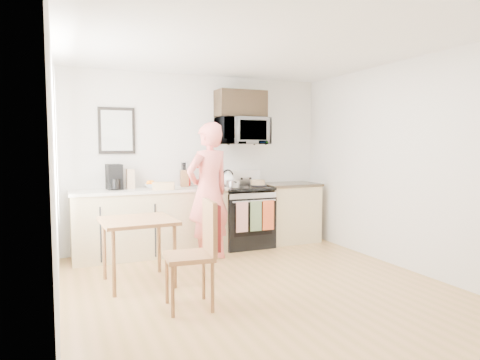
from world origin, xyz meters
name	(u,v)px	position (x,y,z in m)	size (l,w,h in m)	color
floor	(265,292)	(0.00, 0.00, 0.00)	(4.60, 4.60, 0.00)	#A57E3F
back_wall	(198,161)	(0.00, 2.30, 1.30)	(4.00, 0.04, 2.60)	silver
front_wall	(456,191)	(0.00, -2.30, 1.30)	(4.00, 0.04, 2.60)	silver
left_wall	(55,174)	(-2.00, 0.00, 1.30)	(0.04, 4.60, 2.60)	silver
right_wall	(413,166)	(2.00, 0.00, 1.30)	(0.04, 4.60, 2.60)	silver
ceiling	(266,40)	(0.00, 0.00, 2.60)	(4.00, 4.60, 0.04)	white
window	(58,145)	(-1.96, 0.80, 1.55)	(0.06, 1.40, 1.50)	silver
cabinet_left	(151,223)	(-0.80, 2.00, 0.45)	(2.10, 0.60, 0.90)	tan
countertop_left	(150,190)	(-0.80, 2.00, 0.92)	(2.14, 0.64, 0.04)	beige
cabinet_right	(289,213)	(1.43, 2.00, 0.45)	(0.84, 0.60, 0.90)	tan
countertop_right	(290,184)	(1.43, 2.00, 0.92)	(0.88, 0.64, 0.04)	black
range	(245,218)	(0.63, 1.98, 0.44)	(0.76, 0.70, 1.16)	black
microwave	(242,131)	(0.63, 2.08, 1.76)	(0.76, 0.51, 0.42)	#B0B0B5
upper_cabinet	(241,104)	(0.63, 2.12, 2.18)	(0.76, 0.35, 0.40)	black
wall_art	(117,131)	(-1.20, 2.28, 1.75)	(0.50, 0.04, 0.65)	black
wall_trivet	(202,161)	(0.05, 2.28, 1.30)	(0.20, 0.02, 0.20)	#B8190F
person	(208,192)	(-0.13, 1.45, 0.92)	(0.67, 0.44, 1.85)	#E24B3E
dining_table	(138,227)	(-1.18, 0.80, 0.65)	(0.78, 0.78, 0.73)	brown
chair	(204,238)	(-0.72, -0.13, 0.66)	(0.52, 0.47, 1.03)	brown
knife_block	(184,178)	(-0.27, 2.12, 1.06)	(0.11, 0.15, 0.24)	brown
utensil_crock	(186,176)	(-0.21, 2.22, 1.09)	(0.12, 0.12, 0.37)	#B8190F
fruit_bowl	(152,185)	(-0.74, 2.18, 0.98)	(0.27, 0.27, 0.11)	white
milk_carton	(130,179)	(-1.05, 2.10, 1.08)	(0.10, 0.10, 0.27)	tan
coffee_maker	(114,178)	(-1.27, 2.08, 1.10)	(0.22, 0.30, 0.35)	black
bread_bag	(164,186)	(-0.66, 1.78, 0.99)	(0.29, 0.14, 0.11)	tan
cake	(258,183)	(0.84, 1.94, 0.97)	(0.27, 0.27, 0.09)	black
kettle	(228,179)	(0.39, 2.07, 1.03)	(0.20, 0.20, 0.25)	white
pot	(233,184)	(0.40, 1.87, 0.98)	(0.20, 0.34, 0.10)	#B0B0B5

